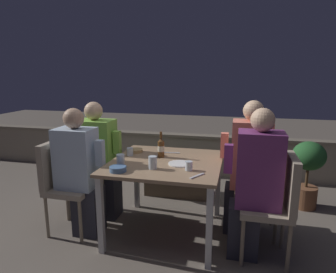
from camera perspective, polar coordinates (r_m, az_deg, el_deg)
name	(u,v)px	position (r m, az deg, el deg)	size (l,w,h in m)	color
ground_plane	(166,232)	(3.12, -0.35, -17.64)	(16.00, 16.00, 0.00)	#665B51
parapet_wall	(194,154)	(4.64, 4.94, -3.33)	(9.00, 0.18, 0.62)	gray
dining_table	(166,169)	(2.86, -0.36, -6.24)	(1.03, 1.04, 0.73)	#937556
planter_hedge	(177,169)	(3.86, 1.81, -6.14)	(0.79, 0.47, 0.60)	brown
chair_left_near	(62,178)	(3.11, -19.47, -7.39)	(0.42, 0.41, 0.91)	gray
person_blue_shirt	(80,172)	(2.99, -16.37, -6.47)	(0.47, 0.26, 1.23)	#282833
chair_left_far	(83,166)	(3.41, -15.93, -5.43)	(0.42, 0.41, 0.91)	gray
person_green_blouse	(99,160)	(3.29, -13.02, -4.39)	(0.49, 0.26, 1.25)	#282833
chair_right_near	(278,198)	(2.65, 20.27, -10.92)	(0.42, 0.41, 0.91)	gray
person_purple_stripe	(254,184)	(2.59, 16.10, -8.72)	(0.47, 0.26, 1.28)	#282833
chair_right_far	(267,180)	(3.02, 18.37, -7.91)	(0.42, 0.41, 0.91)	gray
person_coral_top	(247,167)	(2.97, 14.76, -5.73)	(0.47, 0.26, 1.30)	#282833
beer_bottle	(161,147)	(2.93, -1.34, -2.10)	(0.07, 0.07, 0.25)	brown
plate_0	(180,164)	(2.73, 2.27, -5.19)	(0.21, 0.21, 0.01)	white
bowl_0	(118,169)	(2.57, -9.50, -6.03)	(0.14, 0.14, 0.05)	#4C709E
bowl_1	(136,150)	(3.15, -6.18, -2.63)	(0.15, 0.15, 0.03)	tan
glass_cup_0	(130,152)	(3.03, -7.25, -2.88)	(0.06, 0.06, 0.08)	silver
glass_cup_1	(153,163)	(2.60, -2.93, -4.97)	(0.07, 0.07, 0.11)	silver
glass_cup_2	(121,161)	(2.68, -9.02, -4.54)	(0.07, 0.07, 0.11)	silver
glass_cup_3	(189,166)	(2.56, 3.98, -5.60)	(0.06, 0.06, 0.08)	silver
fork_0	(171,153)	(3.10, 0.67, -3.11)	(0.17, 0.04, 0.01)	silver
fork_1	(197,176)	(2.44, 5.56, -7.47)	(0.11, 0.16, 0.01)	silver
potted_plant	(308,168)	(3.79, 25.09, -5.39)	(0.37, 0.37, 0.79)	brown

